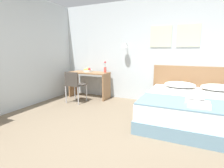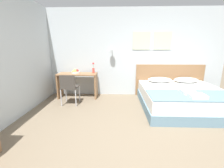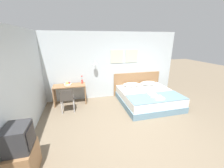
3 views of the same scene
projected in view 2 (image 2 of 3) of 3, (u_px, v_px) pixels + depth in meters
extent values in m
plane|color=#756651|center=(141.00, 153.00, 2.19)|extent=(24.00, 24.00, 0.00)
cube|color=silver|center=(129.00, 53.00, 4.64)|extent=(5.78, 0.06, 2.65)
cube|color=beige|center=(141.00, 41.00, 4.50)|extent=(0.52, 0.02, 0.52)
cube|color=beige|center=(163.00, 41.00, 4.48)|extent=(0.52, 0.02, 0.52)
cylinder|color=#B2B2B7|center=(111.00, 46.00, 4.50)|extent=(0.02, 0.16, 0.02)
cone|color=white|center=(111.00, 48.00, 4.42)|extent=(0.17, 0.17, 0.12)
cube|color=#66899E|center=(181.00, 103.00, 3.82)|extent=(1.98, 2.00, 0.22)
cube|color=white|center=(182.00, 94.00, 3.76)|extent=(1.94, 1.96, 0.28)
cube|color=#8E6642|center=(169.00, 80.00, 4.73)|extent=(2.10, 0.06, 0.99)
ellipsoid|color=white|center=(160.00, 80.00, 4.43)|extent=(0.69, 0.46, 0.14)
ellipsoid|color=white|center=(186.00, 80.00, 4.40)|extent=(0.69, 0.46, 0.14)
cube|color=#66899E|center=(195.00, 95.00, 3.16)|extent=(1.92, 0.80, 0.02)
cube|color=white|center=(188.00, 92.00, 3.29)|extent=(0.28, 0.35, 0.06)
cube|color=white|center=(197.00, 96.00, 3.01)|extent=(0.32, 0.29, 0.06)
cube|color=#8E6642|center=(77.00, 74.00, 4.48)|extent=(1.16, 0.50, 0.03)
cube|color=#8E6642|center=(60.00, 86.00, 4.59)|extent=(0.04, 0.46, 0.71)
cube|color=#8E6642|center=(96.00, 86.00, 4.55)|extent=(0.04, 0.46, 0.71)
cube|color=#3D3833|center=(70.00, 87.00, 4.01)|extent=(0.42, 0.42, 0.02)
cube|color=#3D3833|center=(67.00, 82.00, 3.77)|extent=(0.39, 0.03, 0.34)
cylinder|color=#B7B7BC|center=(66.00, 93.00, 4.26)|extent=(0.03, 0.03, 0.46)
cylinder|color=#B7B7BC|center=(79.00, 94.00, 4.24)|extent=(0.03, 0.03, 0.46)
cylinder|color=#B7B7BC|center=(61.00, 98.00, 3.89)|extent=(0.03, 0.03, 0.46)
cylinder|color=#B7B7BC|center=(76.00, 98.00, 3.87)|extent=(0.03, 0.03, 0.46)
cylinder|color=silver|center=(76.00, 72.00, 4.49)|extent=(0.25, 0.25, 0.05)
sphere|color=red|center=(77.00, 71.00, 4.47)|extent=(0.09, 0.09, 0.09)
sphere|color=#B2C156|center=(75.00, 70.00, 4.52)|extent=(0.09, 0.09, 0.09)
ellipsoid|color=yellow|center=(75.00, 71.00, 4.43)|extent=(0.17, 0.12, 0.06)
cylinder|color=#D14C42|center=(93.00, 71.00, 4.52)|extent=(0.07, 0.07, 0.15)
cylinder|color=#3D7538|center=(93.00, 66.00, 4.49)|extent=(0.01, 0.01, 0.14)
sphere|color=#DB3838|center=(93.00, 63.00, 4.47)|extent=(0.06, 0.06, 0.06)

